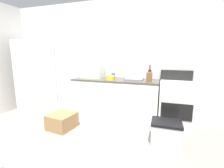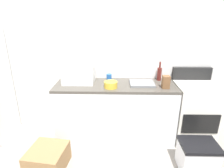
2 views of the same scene
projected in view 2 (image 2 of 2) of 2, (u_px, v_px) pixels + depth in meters
wall_back at (97, 53)px, 3.03m from camera, size 5.00×0.10×2.60m
kitchen_counter at (115, 111)px, 2.99m from camera, size 1.80×0.60×0.90m
stove_oven at (193, 111)px, 2.96m from camera, size 0.60×0.61×1.10m
microwave at (79, 74)px, 2.87m from camera, size 0.46×0.34×0.27m
sink_basin at (142, 83)px, 2.83m from camera, size 0.36×0.32×0.03m
wine_bottle at (159, 74)px, 2.97m from camera, size 0.07×0.07×0.30m
coffee_mug at (109, 77)px, 2.99m from camera, size 0.08×0.08×0.10m
knife_block at (166, 82)px, 2.65m from camera, size 0.10×0.10×0.18m
mixing_bowl at (111, 85)px, 2.69m from camera, size 0.19×0.19×0.09m
cardboard_box_large at (48, 158)px, 2.42m from camera, size 0.51×0.52×0.29m
storage_bin at (197, 156)px, 2.40m from camera, size 0.46×0.36×0.38m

